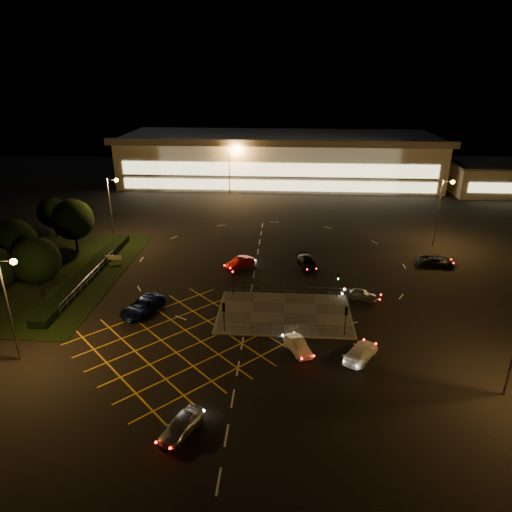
# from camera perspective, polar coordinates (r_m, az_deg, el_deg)

# --- Properties ---
(ground) EXTENTS (180.00, 180.00, 0.00)m
(ground) POSITION_cam_1_polar(r_m,az_deg,el_deg) (51.64, 1.34, -6.08)
(ground) COLOR black
(ground) RESTS_ON ground
(pedestrian_island) EXTENTS (14.00, 9.00, 0.12)m
(pedestrian_island) POSITION_cam_1_polar(r_m,az_deg,el_deg) (49.83, 3.55, -7.17)
(pedestrian_island) COLOR #4C4944
(pedestrian_island) RESTS_ON ground
(grass_verge) EXTENTS (18.00, 30.00, 0.08)m
(grass_verge) POSITION_cam_1_polar(r_m,az_deg,el_deg) (64.29, -24.20, -2.18)
(grass_verge) COLOR black
(grass_verge) RESTS_ON ground
(hedge) EXTENTS (2.00, 26.00, 1.00)m
(hedge) POSITION_cam_1_polar(r_m,az_deg,el_deg) (61.95, -20.17, -1.98)
(hedge) COLOR black
(hedge) RESTS_ON ground
(supermarket) EXTENTS (72.00, 26.50, 10.50)m
(supermarket) POSITION_cam_1_polar(r_m,az_deg,el_deg) (109.07, 2.88, 12.14)
(supermarket) COLOR beige
(supermarket) RESTS_ON ground
(retail_unit_a) EXTENTS (18.80, 14.80, 6.35)m
(retail_unit_a) POSITION_cam_1_polar(r_m,az_deg,el_deg) (110.80, 27.59, 8.72)
(retail_unit_a) COLOR beige
(retail_unit_a) RESTS_ON ground
(streetlight_sw) EXTENTS (1.78, 0.56, 10.03)m
(streetlight_sw) POSITION_cam_1_polar(r_m,az_deg,el_deg) (44.58, -28.37, -4.37)
(streetlight_sw) COLOR slate
(streetlight_sw) RESTS_ON ground
(streetlight_nw) EXTENTS (1.78, 0.56, 10.03)m
(streetlight_nw) POSITION_cam_1_polar(r_m,az_deg,el_deg) (70.63, -17.50, 6.53)
(streetlight_nw) COLOR slate
(streetlight_nw) RESTS_ON ground
(streetlight_ne) EXTENTS (1.78, 0.56, 10.03)m
(streetlight_ne) POSITION_cam_1_polar(r_m,az_deg,el_deg) (71.48, 22.26, 6.07)
(streetlight_ne) COLOR slate
(streetlight_ne) RESTS_ON ground
(streetlight_far_left) EXTENTS (1.78, 0.56, 10.03)m
(streetlight_far_left) POSITION_cam_1_polar(r_m,az_deg,el_deg) (95.79, -3.13, 11.47)
(streetlight_far_left) COLOR slate
(streetlight_far_left) RESTS_ON ground
(streetlight_far_right) EXTENTS (1.78, 0.56, 10.03)m
(streetlight_far_right) POSITION_cam_1_polar(r_m,az_deg,el_deg) (101.19, 20.56, 10.69)
(streetlight_far_right) COLOR slate
(streetlight_far_right) RESTS_ON ground
(signal_sw) EXTENTS (0.28, 0.30, 3.15)m
(signal_sw) POSITION_cam_1_polar(r_m,az_deg,el_deg) (45.59, -4.05, -6.86)
(signal_sw) COLOR black
(signal_sw) RESTS_ON pedestrian_island
(signal_se) EXTENTS (0.28, 0.30, 3.15)m
(signal_se) POSITION_cam_1_polar(r_m,az_deg,el_deg) (45.63, 11.18, -7.25)
(signal_se) COLOR black
(signal_se) RESTS_ON pedestrian_island
(signal_nw) EXTENTS (0.28, 0.30, 3.15)m
(signal_nw) POSITION_cam_1_polar(r_m,az_deg,el_deg) (52.65, -2.90, -2.64)
(signal_nw) COLOR black
(signal_nw) RESTS_ON pedestrian_island
(signal_ne) EXTENTS (0.28, 0.30, 3.15)m
(signal_ne) POSITION_cam_1_polar(r_m,az_deg,el_deg) (52.68, 10.20, -2.97)
(signal_ne) COLOR black
(signal_ne) RESTS_ON pedestrian_island
(tree_b) EXTENTS (5.40, 5.40, 7.35)m
(tree_b) POSITION_cam_1_polar(r_m,az_deg,el_deg) (64.68, -27.97, 1.70)
(tree_b) COLOR black
(tree_b) RESTS_ON ground
(tree_c) EXTENTS (5.76, 5.76, 7.84)m
(tree_c) POSITION_cam_1_polar(r_m,az_deg,el_deg) (69.30, -21.92, 4.25)
(tree_c) COLOR black
(tree_c) RESTS_ON ground
(tree_d) EXTENTS (4.68, 4.68, 6.37)m
(tree_d) POSITION_cam_1_polar(r_m,az_deg,el_deg) (77.35, -24.03, 4.97)
(tree_d) COLOR black
(tree_d) RESTS_ON ground
(tree_e) EXTENTS (5.40, 5.40, 7.35)m
(tree_e) POSITION_cam_1_polar(r_m,az_deg,el_deg) (56.86, -25.80, -0.51)
(tree_e) COLOR black
(tree_e) RESTS_ON ground
(car_near_silver) EXTENTS (3.13, 4.44, 1.40)m
(car_near_silver) POSITION_cam_1_polar(r_m,az_deg,el_deg) (35.57, -9.37, -20.17)
(car_near_silver) COLOR silver
(car_near_silver) RESTS_ON ground
(car_queue_white) EXTENTS (2.79, 4.04, 1.26)m
(car_queue_white) POSITION_cam_1_polar(r_m,az_deg,el_deg) (43.58, 5.24, -11.09)
(car_queue_white) COLOR white
(car_queue_white) RESTS_ON ground
(car_left_blue) EXTENTS (4.46, 6.15, 1.55)m
(car_left_blue) POSITION_cam_1_polar(r_m,az_deg,el_deg) (51.18, -14.01, -6.09)
(car_left_blue) COLOR #0C194B
(car_left_blue) RESTS_ON ground
(car_far_dkgrey) EXTENTS (3.04, 5.28, 1.44)m
(car_far_dkgrey) POSITION_cam_1_polar(r_m,az_deg,el_deg) (61.00, 6.46, -0.83)
(car_far_dkgrey) COLOR black
(car_far_dkgrey) RESTS_ON ground
(car_right_silver) EXTENTS (3.91, 2.48, 1.24)m
(car_right_silver) POSITION_cam_1_polar(r_m,az_deg,el_deg) (53.79, 13.05, -4.73)
(car_right_silver) COLOR #A3A7AA
(car_right_silver) RESTS_ON ground
(car_circ_red) EXTENTS (3.98, 3.99, 1.38)m
(car_circ_red) POSITION_cam_1_polar(r_m,az_deg,el_deg) (60.74, -2.05, -0.83)
(car_circ_red) COLOR maroon
(car_circ_red) RESTS_ON ground
(car_east_grey) EXTENTS (4.95, 2.52, 1.34)m
(car_east_grey) POSITION_cam_1_polar(r_m,az_deg,el_deg) (66.03, 21.58, -0.53)
(car_east_grey) COLOR black
(car_east_grey) RESTS_ON ground
(car_approach_white) EXTENTS (4.07, 4.95, 1.35)m
(car_approach_white) POSITION_cam_1_polar(r_m,az_deg,el_deg) (43.50, 12.95, -11.63)
(car_approach_white) COLOR white
(car_approach_white) RESTS_ON ground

